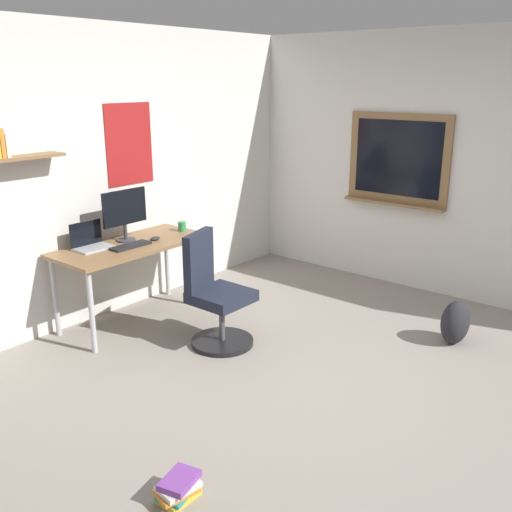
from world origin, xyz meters
The scene contains 12 objects.
ground_plane centered at (0.00, 0.00, 0.00)m, with size 5.20×5.20×0.00m, color gray.
wall_back centered at (-0.01, 2.45, 1.30)m, with size 5.00×0.30×2.60m.
wall_right centered at (2.45, 0.03, 1.30)m, with size 0.22×5.00×2.60m.
desk centered at (-0.03, 2.05, 0.66)m, with size 1.39×0.64×0.73m.
office_chair centered at (0.08, 1.16, 0.41)m, with size 0.52×0.54×0.95m.
laptop centered at (-0.35, 2.20, 0.79)m, with size 0.31×0.21×0.23m.
monitor_primary centered at (0.00, 2.15, 1.00)m, with size 0.46×0.17×0.46m.
keyboard centered at (-0.10, 1.97, 0.74)m, with size 0.37×0.13×0.02m, color black.
computer_mouse centered at (0.18, 1.97, 0.75)m, with size 0.10×0.06×0.03m, color #262628.
coffee_mug centered at (0.56, 2.02, 0.78)m, with size 0.08×0.08×0.09m, color #338C4C.
backpack centered at (1.35, -0.39, 0.19)m, with size 0.32×0.22×0.37m, color #232328.
book_stack_on_floor centered at (-1.42, 0.01, 0.07)m, with size 0.26×0.22×0.14m.
Camera 1 is at (-3.10, -1.90, 2.13)m, focal length 40.28 mm.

